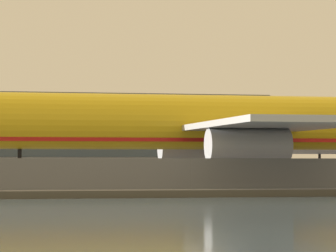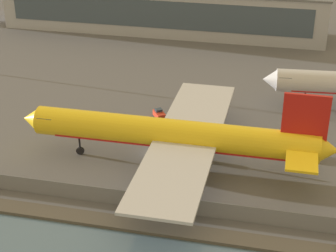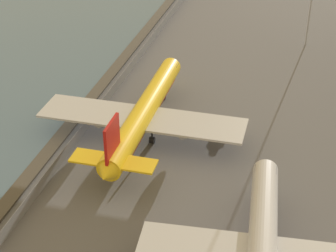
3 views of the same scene
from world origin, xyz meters
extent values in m
plane|color=#565659|center=(0.00, 0.00, 0.00)|extent=(500.00, 500.00, 0.00)
cube|color=#474238|center=(0.00, -20.50, 0.25)|extent=(320.00, 3.00, 0.50)
cube|color=slate|center=(0.00, -16.00, 1.33)|extent=(280.00, 0.08, 2.66)
cylinder|color=slate|center=(0.00, -16.00, 1.33)|extent=(0.10, 0.10, 2.66)
cylinder|color=yellow|center=(4.49, -2.92, 5.87)|extent=(46.54, 4.97, 4.79)
cube|color=red|center=(4.49, -2.92, 4.55)|extent=(39.56, 3.98, 0.86)
cube|color=#B7BABF|center=(6.86, -14.08, 5.27)|extent=(10.32, 22.37, 0.48)
cube|color=#B7BABF|center=(6.78, 8.25, 5.27)|extent=(10.32, 22.37, 0.48)
cylinder|color=#B7BABF|center=(5.46, -12.30, 3.71)|extent=(6.52, 2.66, 2.63)
cylinder|color=#B7BABF|center=(5.39, 6.46, 3.71)|extent=(6.52, 2.66, 2.63)
cylinder|color=black|center=(-11.79, -2.98, 2.07)|extent=(0.34, 0.34, 2.80)
cylinder|color=black|center=(-11.79, -2.98, 0.67)|extent=(1.34, 0.53, 1.34)
cylinder|color=black|center=(7.76, -5.42, 2.07)|extent=(0.38, 0.38, 2.80)
cylinder|color=black|center=(7.76, -5.42, 0.67)|extent=(1.55, 1.08, 1.54)
cylinder|color=black|center=(7.74, -0.39, 2.07)|extent=(0.38, 0.38, 2.80)
cylinder|color=black|center=(7.74, -0.39, 0.67)|extent=(1.55, 1.08, 1.54)
cone|color=silver|center=(18.29, 24.82, 5.58)|extent=(3.33, 4.57, 4.33)
cube|color=#232D3D|center=(21.12, 25.07, 6.15)|extent=(2.84, 4.08, 1.37)
cylinder|color=black|center=(25.49, 25.46, 1.97)|extent=(0.32, 0.32, 2.67)
cylinder|color=black|center=(25.49, 25.46, 0.64)|extent=(1.31, 0.61, 1.28)
cube|color=red|center=(-1.90, 13.83, 0.75)|extent=(3.12, 3.55, 1.11)
cube|color=#283847|center=(-2.13, 14.16, 1.55)|extent=(1.69, 1.64, 0.50)
cylinder|color=black|center=(-3.02, 14.27, 0.35)|extent=(0.57, 0.70, 0.70)
cylinder|color=black|center=(-1.89, 15.03, 0.35)|extent=(0.57, 0.70, 0.70)
cylinder|color=black|center=(-1.91, 12.63, 0.35)|extent=(0.57, 0.70, 0.70)
cylinder|color=black|center=(-0.78, 13.39, 0.35)|extent=(0.57, 0.70, 0.70)
camera|label=1|loc=(-16.35, -86.30, 2.46)|focal=105.00mm
camera|label=2|loc=(21.77, -81.45, 47.99)|focal=60.00mm
camera|label=3|loc=(105.82, 29.18, 65.88)|focal=60.00mm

